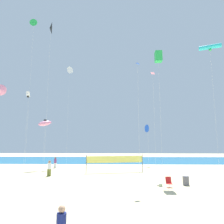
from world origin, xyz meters
TOP-DOWN VIEW (x-y plane):
  - ground_plane at (0.00, 0.00)m, footprint 120.00×120.00m
  - ocean_band at (0.00, 31.38)m, footprint 120.00×20.00m
  - beachgoer_white_shirt at (-6.87, 7.75)m, footprint 0.42×0.42m
  - beachgoer_plum_shirt at (-8.59, 15.63)m, footprint 0.39×0.39m
  - folding_beach_chair at (6.08, 2.12)m, footprint 0.52×0.65m
  - trash_barrel at (7.91, 3.00)m, footprint 0.60×0.60m
  - volleyball_net at (1.04, 11.11)m, footprint 7.71×1.77m
  - beach_handbag at (5.37, 2.29)m, footprint 0.30×0.15m
  - kite_cyan_tube at (11.86, 4.53)m, footprint 2.32×1.30m
  - kite_pink_delta at (-11.98, 4.85)m, footprint 1.33×0.61m
  - kite_pink_inflatable at (-10.09, 14.34)m, footprint 2.20×2.18m
  - kite_green_box at (6.56, 6.94)m, footprint 0.85×0.85m
  - kite_blue_delta at (6.87, 19.85)m, footprint 1.00×1.45m
  - kite_green_delta at (-10.98, 10.14)m, footprint 1.16×0.64m
  - kite_black_delta at (-6.96, 6.17)m, footprint 0.70×1.46m
  - kite_white_delta at (-7.92, 19.99)m, footprint 1.24×1.36m
  - kite_blue_diamond at (3.60, 3.25)m, footprint 0.59×0.60m
  - kite_pink_diamond at (6.18, 8.92)m, footprint 0.64×0.64m
  - kite_white_tube at (-12.12, 12.25)m, footprint 1.07×1.59m

SIDE VIEW (x-z plane):
  - ground_plane at x=0.00m, z-range 0.00..0.00m
  - ocean_band at x=0.00m, z-range 0.00..0.01m
  - beach_handbag at x=5.37m, z-range 0.00..0.24m
  - trash_barrel at x=7.91m, z-range 0.00..0.82m
  - folding_beach_chair at x=6.08m, z-range 0.02..0.91m
  - beachgoer_plum_shirt at x=-8.59m, z-range 0.06..1.77m
  - beachgoer_white_shirt at x=-6.87m, z-range 0.06..1.92m
  - volleyball_net at x=1.04m, z-range 0.43..2.83m
  - kite_blue_delta at x=6.87m, z-range 2.92..10.17m
  - kite_pink_inflatable at x=-10.09m, z-range 3.19..10.84m
  - kite_pink_delta at x=-11.98m, z-range 4.65..15.28m
  - kite_white_tube at x=-12.12m, z-range 5.44..16.98m
  - kite_blue_diamond at x=3.60m, z-range 5.57..18.03m
  - kite_pink_diamond at x=6.18m, z-range 6.14..19.50m
  - kite_cyan_tube at x=11.86m, z-range 7.16..22.06m
  - kite_green_box at x=6.56m, z-range 6.96..22.27m
  - kite_white_delta at x=-7.92m, z-range 8.55..27.07m
  - kite_black_delta at x=-6.96m, z-range 8.74..27.75m
  - kite_green_delta at x=-10.98m, z-range 10.44..32.53m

